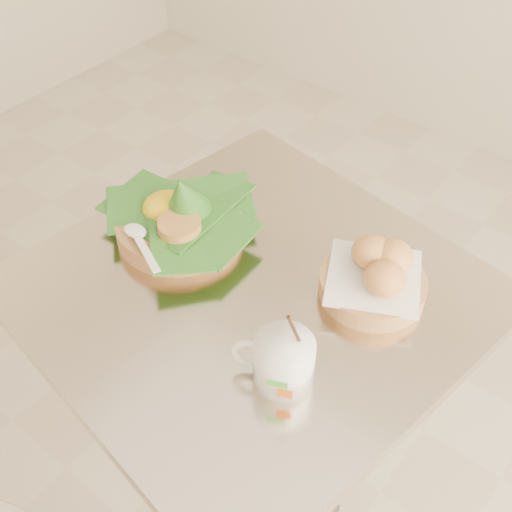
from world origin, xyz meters
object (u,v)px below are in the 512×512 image
Objects in this scene: rice_basket at (178,218)px; bread_basket at (376,276)px; coffee_mug at (282,360)px; cafe_table at (252,365)px.

rice_basket reaches higher than bread_basket.
bread_basket is at bearing 85.30° from coffee_mug.
coffee_mug reaches higher than bread_basket.
bread_basket is (0.36, 0.10, -0.00)m from rice_basket.
cafe_table is 0.32m from rice_basket.
bread_basket is 0.24m from coffee_mug.
rice_basket is 0.37m from bread_basket.
coffee_mug is (0.34, -0.14, 0.00)m from rice_basket.
rice_basket is at bearing 157.53° from coffee_mug.
bread_basket is at bearing 36.04° from cafe_table.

